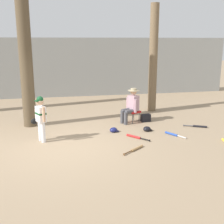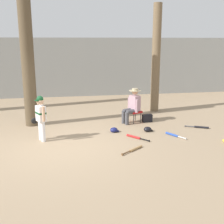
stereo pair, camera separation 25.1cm
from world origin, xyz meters
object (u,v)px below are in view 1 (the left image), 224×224
object	(u,v)px
young_ballplayer	(40,116)
batting_helmet_black	(147,129)
tree_behind_spectator	(153,63)
bat_blue_youth	(173,134)
handbag_beside_stool	(146,118)
folding_stool	(133,112)
bat_red_barrel	(135,137)
bat_black_composite	(198,126)
seated_spectator	(131,105)
bat_wood_tan	(136,149)
tree_near_player	(25,48)
batting_helmet_navy	(114,130)

from	to	relation	value
young_ballplayer	batting_helmet_black	xyz separation A→B (m)	(3.23, 0.29, -0.67)
tree_behind_spectator	bat_blue_youth	distance (m)	3.68
tree_behind_spectator	handbag_beside_stool	bearing A→B (deg)	-116.40
folding_stool	bat_red_barrel	bearing A→B (deg)	-103.35
handbag_beside_stool	batting_helmet_black	distance (m)	1.12
young_ballplayer	bat_black_composite	distance (m)	5.08
young_ballplayer	seated_spectator	xyz separation A→B (m)	(2.99, 1.35, -0.10)
bat_red_barrel	bat_wood_tan	world-z (taller)	same
tree_behind_spectator	young_ballplayer	distance (m)	5.28
tree_near_player	young_ballplayer	distance (m)	2.49
bat_black_composite	tree_near_player	bearing A→B (deg)	166.45
bat_blue_youth	batting_helmet_black	distance (m)	0.85
tree_near_player	bat_blue_youth	size ratio (longest dim) A/B	8.78
young_ballplayer	handbag_beside_stool	xyz separation A→B (m)	(3.53, 1.37, -0.61)
handbag_beside_stool	bat_red_barrel	xyz separation A→B (m)	(-0.84, -1.63, -0.10)
batting_helmet_black	young_ballplayer	bearing A→B (deg)	-174.88
folding_stool	batting_helmet_navy	bearing A→B (deg)	-132.56
folding_stool	tree_behind_spectator	bearing A→B (deg)	51.03
seated_spectator	batting_helmet_navy	bearing A→B (deg)	-130.70
handbag_beside_stool	bat_wood_tan	bearing A→B (deg)	-113.35
young_ballplayer	bat_wood_tan	world-z (taller)	young_ballplayer
bat_red_barrel	batting_helmet_navy	xyz separation A→B (m)	(-0.51, 0.67, 0.04)
bat_black_composite	young_ballplayer	bearing A→B (deg)	-175.97
tree_near_player	tree_behind_spectator	bearing A→B (deg)	14.44
batting_helmet_navy	bat_wood_tan	bearing A→B (deg)	-80.85
tree_behind_spectator	bat_wood_tan	size ratio (longest dim) A/B	6.38
tree_near_player	bat_red_barrel	distance (m)	4.44
batting_helmet_black	bat_blue_youth	bearing A→B (deg)	-41.02
folding_stool	batting_helmet_navy	xyz separation A→B (m)	(-0.90, -0.99, -0.29)
handbag_beside_stool	young_ballplayer	bearing A→B (deg)	-158.79
folding_stool	seated_spectator	world-z (taller)	seated_spectator
tree_near_player	folding_stool	world-z (taller)	tree_near_player
seated_spectator	handbag_beside_stool	size ratio (longest dim) A/B	3.53
folding_stool	batting_helmet_navy	distance (m)	1.37
bat_blue_youth	bat_wood_tan	bearing A→B (deg)	-147.52
batting_helmet_navy	bat_black_composite	bearing A→B (deg)	-1.11
young_ballplayer	bat_blue_youth	bearing A→B (deg)	-3.92
bat_blue_youth	bat_black_composite	world-z (taller)	same
batting_helmet_black	bat_red_barrel	bearing A→B (deg)	-134.58
young_ballplayer	bat_wood_tan	distance (m)	2.79
handbag_beside_stool	bat_black_composite	bearing A→B (deg)	-34.43
bat_wood_tan	bat_black_composite	bearing A→B (deg)	30.67
tree_behind_spectator	seated_spectator	size ratio (longest dim) A/B	3.55
tree_behind_spectator	handbag_beside_stool	distance (m)	2.45
handbag_beside_stool	tree_behind_spectator	bearing A→B (deg)	63.60
folding_stool	handbag_beside_stool	xyz separation A→B (m)	(0.45, -0.02, -0.23)
seated_spectator	batting_helmet_black	distance (m)	1.23
bat_wood_tan	batting_helmet_navy	bearing A→B (deg)	99.15
bat_wood_tan	batting_helmet_navy	distance (m)	1.61
young_ballplayer	batting_helmet_navy	distance (m)	2.31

